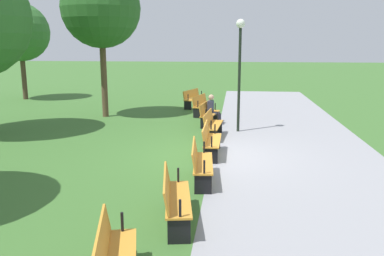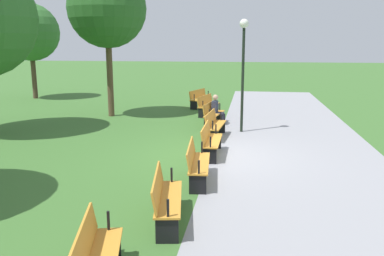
{
  "view_description": "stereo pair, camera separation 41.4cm",
  "coord_description": "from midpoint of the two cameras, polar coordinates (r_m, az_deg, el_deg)",
  "views": [
    {
      "loc": [
        11.06,
        0.63,
        3.19
      ],
      "look_at": [
        0.0,
        -0.6,
        0.8
      ],
      "focal_mm": 36.97,
      "sensor_mm": 36.0,
      "label": 1
    },
    {
      "loc": [
        11.01,
        1.04,
        3.19
      ],
      "look_at": [
        0.0,
        -0.6,
        0.8
      ],
      "focal_mm": 36.97,
      "sensor_mm": 36.0,
      "label": 2
    }
  ],
  "objects": [
    {
      "name": "bench_0",
      "position": [
        20.12,
        1.73,
        4.34
      ],
      "size": [
        1.81,
        1.01,
        0.89
      ],
      "rotation": [
        0.0,
        0.0,
        -0.33
      ],
      "color": "orange",
      "rests_on": "ground"
    },
    {
      "name": "person_seated",
      "position": [
        15.84,
        4.38,
        2.79
      ],
      "size": [
        0.39,
        0.56,
        1.2
      ],
      "rotation": [
        0.0,
        0.0,
        -0.16
      ],
      "color": "#2D3347",
      "rests_on": "ground"
    },
    {
      "name": "tree_1",
      "position": [
        25.03,
        -21.84,
        12.68
      ],
      "size": [
        3.27,
        3.27,
        5.46
      ],
      "color": "#4C3828",
      "rests_on": "ground"
    },
    {
      "name": "bench_6",
      "position": [
        7.24,
        -2.24,
        -9.91
      ],
      "size": [
        1.8,
        0.75,
        0.89
      ],
      "rotation": [
        0.0,
        0.0,
        0.16
      ],
      "color": "orange",
      "rests_on": "ground"
    },
    {
      "name": "tree_2",
      "position": [
        17.86,
        -11.49,
        16.51
      ],
      "size": [
        3.35,
        3.35,
        6.33
      ],
      "color": "brown",
      "rests_on": "ground"
    },
    {
      "name": "ground_plane",
      "position": [
        11.52,
        4.0,
        -3.99
      ],
      "size": [
        120.0,
        120.0,
        0.0
      ],
      "primitive_type": "plane",
      "color": "#3D6B2D"
    },
    {
      "name": "path_paving",
      "position": [
        11.6,
        16.19,
        -4.32
      ],
      "size": [
        32.02,
        4.9,
        0.01
      ],
      "primitive_type": "cube",
      "color": "#939399",
      "rests_on": "ground"
    },
    {
      "name": "lamp_post",
      "position": [
        14.37,
        8.25,
        10.44
      ],
      "size": [
        0.32,
        0.32,
        4.03
      ],
      "color": "black",
      "rests_on": "ground"
    },
    {
      "name": "bench_3",
      "position": [
        13.58,
        4.11,
        0.54
      ],
      "size": [
        1.78,
        0.61,
        0.89
      ],
      "rotation": [
        0.0,
        0.0,
        -0.08
      ],
      "color": "orange",
      "rests_on": "ground"
    },
    {
      "name": "bench_1",
      "position": [
        17.95,
        2.91,
        3.39
      ],
      "size": [
        1.81,
        0.88,
        0.89
      ],
      "rotation": [
        0.0,
        0.0,
        -0.24
      ],
      "color": "orange",
      "rests_on": "ground"
    },
    {
      "name": "bench_5",
      "position": [
        9.27,
        1.96,
        -4.93
      ],
      "size": [
        1.78,
        0.61,
        0.89
      ],
      "rotation": [
        0.0,
        0.0,
        0.08
      ],
      "color": "orange",
      "rests_on": "ground"
    },
    {
      "name": "bench_4",
      "position": [
        11.4,
        3.69,
        -1.7
      ],
      "size": [
        1.75,
        0.47,
        0.89
      ],
      "color": "orange",
      "rests_on": "ground"
    },
    {
      "name": "bench_2",
      "position": [
        15.77,
        3.75,
        2.16
      ],
      "size": [
        1.8,
        0.75,
        0.89
      ],
      "rotation": [
        0.0,
        0.0,
        -0.16
      ],
      "color": "orange",
      "rests_on": "ground"
    }
  ]
}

